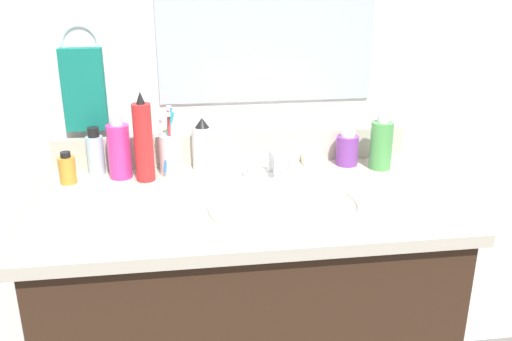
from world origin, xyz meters
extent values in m
cube|color=#382316|center=(0.00, 0.00, 0.36)|extent=(0.95, 0.50, 0.71)
cube|color=beige|center=(0.00, 0.00, 0.73)|extent=(0.99, 0.54, 0.03)
cube|color=beige|center=(0.00, 0.26, 0.79)|extent=(0.99, 0.02, 0.09)
cube|color=white|center=(0.00, 0.32, 0.65)|extent=(2.09, 0.04, 1.30)
torus|color=silver|center=(-0.40, 0.30, 1.08)|extent=(0.10, 0.01, 0.10)
cube|color=#147260|center=(-0.40, 0.28, 0.96)|extent=(0.11, 0.04, 0.22)
torus|color=white|center=(0.09, -0.06, 0.75)|extent=(0.38, 0.38, 0.02)
ellipsoid|color=white|center=(0.09, -0.06, 0.70)|extent=(0.32, 0.32, 0.11)
cylinder|color=#B2B5BA|center=(0.09, -0.06, 0.67)|extent=(0.04, 0.04, 0.01)
cube|color=silver|center=(0.09, 0.14, 0.75)|extent=(0.16, 0.05, 0.01)
cylinder|color=silver|center=(0.09, 0.14, 0.78)|extent=(0.02, 0.02, 0.06)
cylinder|color=silver|center=(0.09, 0.11, 0.81)|extent=(0.02, 0.09, 0.02)
cylinder|color=silver|center=(0.04, 0.14, 0.77)|extent=(0.03, 0.03, 0.04)
cylinder|color=silver|center=(0.15, 0.14, 0.77)|extent=(0.03, 0.03, 0.04)
cylinder|color=gold|center=(-0.44, 0.16, 0.78)|extent=(0.04, 0.04, 0.07)
cylinder|color=black|center=(-0.44, 0.16, 0.82)|extent=(0.03, 0.03, 0.01)
cylinder|color=#D8338C|center=(-0.31, 0.19, 0.81)|extent=(0.06, 0.06, 0.14)
cylinder|color=white|center=(-0.31, 0.19, 0.90)|extent=(0.03, 0.03, 0.02)
cylinder|color=white|center=(-0.09, 0.23, 0.80)|extent=(0.06, 0.06, 0.12)
cone|color=black|center=(-0.09, 0.23, 0.87)|extent=(0.04, 0.04, 0.03)
cylinder|color=#7A3899|center=(0.32, 0.20, 0.78)|extent=(0.06, 0.06, 0.08)
cylinder|color=white|center=(0.32, 0.20, 0.83)|extent=(0.04, 0.04, 0.02)
cylinder|color=silver|center=(-0.38, 0.22, 0.79)|extent=(0.05, 0.05, 0.10)
cylinder|color=black|center=(-0.38, 0.22, 0.86)|extent=(0.03, 0.03, 0.03)
cylinder|color=#4C9E4C|center=(0.40, 0.16, 0.81)|extent=(0.06, 0.06, 0.13)
cylinder|color=white|center=(0.40, 0.16, 0.89)|extent=(0.03, 0.03, 0.02)
cylinder|color=red|center=(-0.24, 0.16, 0.84)|extent=(0.05, 0.05, 0.20)
cone|color=black|center=(-0.24, 0.16, 0.96)|extent=(0.02, 0.02, 0.03)
cylinder|color=white|center=(-0.18, 0.20, 0.80)|extent=(0.06, 0.06, 0.11)
cylinder|color=#D8333F|center=(-0.18, 0.19, 0.84)|extent=(0.01, 0.03, 0.17)
cube|color=white|center=(-0.18, 0.18, 0.91)|extent=(0.01, 0.02, 0.01)
cylinder|color=blue|center=(-0.18, 0.19, 0.84)|extent=(0.03, 0.06, 0.17)
cube|color=white|center=(-0.19, 0.17, 0.91)|extent=(0.01, 0.02, 0.01)
cylinder|color=#26B2B2|center=(-0.19, 0.21, 0.83)|extent=(0.05, 0.04, 0.16)
cube|color=white|center=(-0.21, 0.22, 0.90)|extent=(0.01, 0.02, 0.01)
cylinder|color=green|center=(-0.19, 0.20, 0.83)|extent=(0.03, 0.02, 0.15)
cube|color=white|center=(-0.20, 0.19, 0.89)|extent=(0.01, 0.02, 0.01)
cylinder|color=white|center=(-0.18, 0.21, 0.84)|extent=(0.01, 0.04, 0.18)
cube|color=white|center=(-0.18, 0.23, 0.92)|extent=(0.01, 0.02, 0.01)
cube|color=white|center=(0.23, 0.22, 0.75)|extent=(0.06, 0.04, 0.02)
camera|label=1|loc=(-0.14, -1.21, 1.27)|focal=38.32mm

